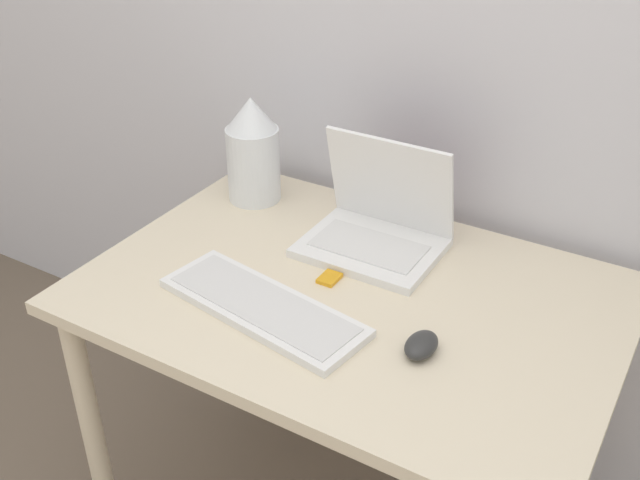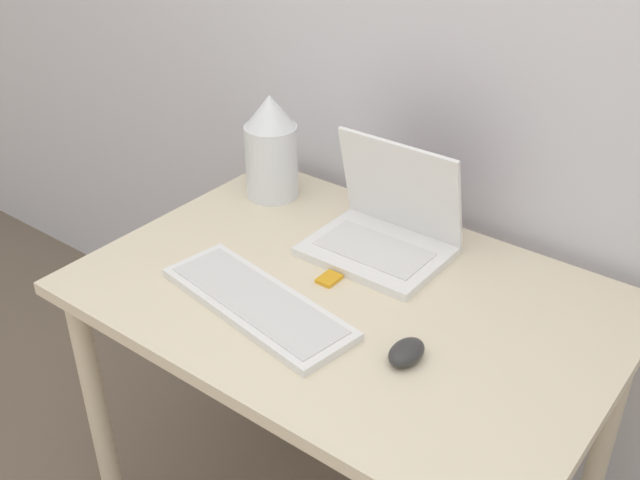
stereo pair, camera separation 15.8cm
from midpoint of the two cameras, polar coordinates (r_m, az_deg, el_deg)
name	(u,v)px [view 2 (the right image)]	position (r m, az deg, el deg)	size (l,w,h in m)	color
wall_back	(473,11)	(1.77, 14.23, 16.52)	(6.00, 0.05, 2.50)	silver
desk	(348,327)	(1.66, 4.89, -6.71)	(1.13, 0.78, 0.75)	beige
laptop	(385,228)	(1.73, 7.59, 0.81)	(0.31, 0.25, 0.26)	white
keyboard	(257,303)	(1.55, -1.91, -4.89)	(0.48, 0.23, 0.02)	white
mouse	(406,352)	(1.43, 9.80, -8.53)	(0.06, 0.09, 0.03)	#2D2D2D
vase	(271,148)	(1.92, -1.38, 6.99)	(0.14, 0.14, 0.28)	white
mp3_player	(329,279)	(1.63, 3.49, -3.06)	(0.04, 0.05, 0.01)	orange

